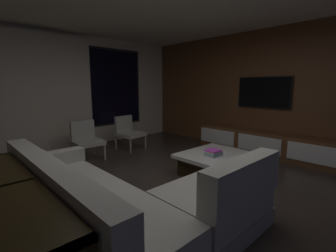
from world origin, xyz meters
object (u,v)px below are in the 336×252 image
object	(u,v)px
accent_chair_by_curtain	(86,138)
console_table_behind_couch	(13,224)
media_console	(265,144)
accent_chair_near_window	(128,131)
coffee_table	(220,165)
mounted_tv	(264,92)
sectional_couch	(122,205)
book_stack_on_coffee_table	(213,153)

from	to	relation	value
accent_chair_by_curtain	console_table_behind_couch	bearing A→B (deg)	-124.93
accent_chair_by_curtain	media_console	size ratio (longest dim) A/B	0.25
accent_chair_near_window	accent_chair_by_curtain	world-z (taller)	same
coffee_table	mounted_tv	xyz separation A→B (m)	(1.86, 0.19, 1.16)
accent_chair_near_window	console_table_behind_couch	bearing A→B (deg)	-137.50
accent_chair_by_curtain	console_table_behind_couch	distance (m)	3.06
console_table_behind_couch	sectional_couch	bearing A→B (deg)	-8.25
accent_chair_near_window	sectional_couch	bearing A→B (deg)	-125.18
media_console	console_table_behind_couch	world-z (taller)	console_table_behind_couch
coffee_table	book_stack_on_coffee_table	distance (m)	0.26
accent_chair_near_window	media_console	size ratio (longest dim) A/B	0.25
book_stack_on_coffee_table	accent_chair_near_window	xyz separation A→B (m)	(0.01, 2.48, 0.03)
media_console	sectional_couch	bearing A→B (deg)	-176.71
accent_chair_by_curtain	mounted_tv	bearing A→B (deg)	-35.98
console_table_behind_couch	media_console	bearing A→B (deg)	1.01
accent_chair_near_window	media_console	world-z (taller)	accent_chair_near_window
accent_chair_near_window	console_table_behind_couch	world-z (taller)	accent_chair_near_window
accent_chair_near_window	book_stack_on_coffee_table	bearing A→B (deg)	-90.19
book_stack_on_coffee_table	media_console	bearing A→B (deg)	-1.49
media_console	coffee_table	bearing A→B (deg)	179.89
book_stack_on_coffee_table	console_table_behind_couch	xyz separation A→B (m)	(-2.83, -0.13, 0.00)
book_stack_on_coffee_table	mounted_tv	distance (m)	2.20
mounted_tv	accent_chair_by_curtain	bearing A→B (deg)	144.02
coffee_table	media_console	xyz separation A→B (m)	(1.68, -0.00, 0.06)
coffee_table	accent_chair_by_curtain	size ratio (longest dim) A/B	1.49
media_console	accent_chair_near_window	bearing A→B (deg)	125.47
media_console	mounted_tv	xyz separation A→B (m)	(0.18, 0.20, 1.10)
accent_chair_near_window	console_table_behind_couch	size ratio (longest dim) A/B	0.37
book_stack_on_coffee_table	media_console	size ratio (longest dim) A/B	0.09
sectional_couch	coffee_table	distance (m)	2.06
coffee_table	media_console	size ratio (longest dim) A/B	0.37
coffee_table	book_stack_on_coffee_table	world-z (taller)	book_stack_on_coffee_table
accent_chair_near_window	mounted_tv	world-z (taller)	mounted_tv
coffee_table	accent_chair_near_window	size ratio (longest dim) A/B	1.49
media_console	mounted_tv	world-z (taller)	mounted_tv
coffee_table	accent_chair_near_window	distance (m)	2.53
coffee_table	console_table_behind_couch	world-z (taller)	console_table_behind_couch
book_stack_on_coffee_table	sectional_couch	bearing A→B (deg)	-172.26
accent_chair_near_window	coffee_table	bearing A→B (deg)	-87.36
accent_chair_by_curtain	mounted_tv	world-z (taller)	mounted_tv
console_table_behind_couch	accent_chair_by_curtain	bearing A→B (deg)	55.07
accent_chair_by_curtain	media_console	xyz separation A→B (m)	(2.89, -2.43, -0.18)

